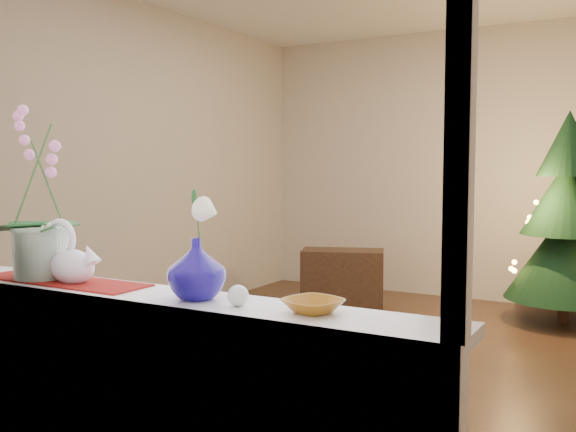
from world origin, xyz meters
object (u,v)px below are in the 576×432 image
object	(u,v)px
blue_vase	(196,264)
side_table	(343,280)
orchid_pot	(40,192)
paperweight	(238,296)
amber_dish	(313,307)
xmas_tree	(567,218)
swan	(72,253)

from	to	relation	value
blue_vase	side_table	xyz separation A→B (m)	(-1.21, 3.79, -0.75)
orchid_pot	paperweight	world-z (taller)	orchid_pot
side_table	paperweight	bearing A→B (deg)	-90.49
paperweight	amber_dish	xyz separation A→B (m)	(0.24, 0.03, -0.01)
paperweight	xmas_tree	bearing A→B (deg)	83.61
blue_vase	paperweight	distance (m)	0.19
xmas_tree	side_table	world-z (taller)	xmas_tree
swan	paperweight	xyz separation A→B (m)	(0.73, -0.02, -0.08)
orchid_pot	swan	size ratio (longest dim) A/B	2.53
swan	side_table	xyz separation A→B (m)	(-0.65, 3.80, -0.75)
blue_vase	xmas_tree	distance (m)	4.30
swan	xmas_tree	world-z (taller)	xmas_tree
swan	xmas_tree	size ratio (longest dim) A/B	0.14
blue_vase	side_table	world-z (taller)	blue_vase
blue_vase	amber_dish	bearing A→B (deg)	1.63
orchid_pot	blue_vase	distance (m)	0.76
side_table	swan	bearing A→B (deg)	-100.62
xmas_tree	blue_vase	bearing A→B (deg)	-98.71
xmas_tree	amber_dish	bearing A→B (deg)	-93.28
swan	blue_vase	bearing A→B (deg)	20.22
swan	amber_dish	distance (m)	0.97
blue_vase	amber_dish	size ratio (longest dim) A/B	1.59
swan	paperweight	size ratio (longest dim) A/B	3.98
paperweight	xmas_tree	distance (m)	4.30
orchid_pot	amber_dish	distance (m)	1.17
side_table	amber_dish	bearing A→B (deg)	-87.24
xmas_tree	side_table	distance (m)	2.01
orchid_pot	blue_vase	size ratio (longest dim) A/B	2.91
orchid_pot	blue_vase	xyz separation A→B (m)	(0.73, -0.01, -0.21)
orchid_pot	side_table	distance (m)	3.94
swan	amber_dish	xyz separation A→B (m)	(0.96, 0.01, -0.09)
paperweight	amber_dish	size ratio (longest dim) A/B	0.46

